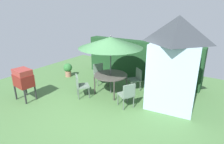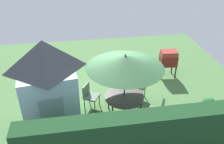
{
  "view_description": "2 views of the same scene",
  "coord_description": "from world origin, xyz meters",
  "px_view_note": "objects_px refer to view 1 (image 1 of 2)",
  "views": [
    {
      "loc": [
        3.63,
        -4.38,
        3.31
      ],
      "look_at": [
        0.04,
        1.03,
        1.04
      ],
      "focal_mm": 29.79,
      "sensor_mm": 36.0,
      "label": 1
    },
    {
      "loc": [
        1.21,
        7.69,
        5.54
      ],
      "look_at": [
        0.06,
        0.47,
        1.25
      ],
      "focal_mm": 39.06,
      "sensor_mm": 36.0,
      "label": 2
    }
  ],
  "objects_px": {
    "bbq_grill": "(23,78)",
    "chair_toward_hedge": "(81,84)",
    "patio_table": "(111,76)",
    "chair_toward_house": "(127,94)",
    "garden_shed": "(174,62)",
    "potted_plant_by_shed": "(68,69)",
    "patio_umbrella": "(111,42)",
    "chair_near_shed": "(136,78)",
    "chair_far_side": "(99,72)"
  },
  "relations": [
    {
      "from": "bbq_grill",
      "to": "chair_toward_hedge",
      "type": "bearing_deg",
      "value": 39.46
    },
    {
      "from": "patio_table",
      "to": "chair_toward_house",
      "type": "xyz_separation_m",
      "value": [
        1.11,
        -0.64,
        -0.21
      ]
    },
    {
      "from": "bbq_grill",
      "to": "chair_toward_hedge",
      "type": "relative_size",
      "value": 1.33
    },
    {
      "from": "garden_shed",
      "to": "potted_plant_by_shed",
      "type": "relative_size",
      "value": 4.55
    },
    {
      "from": "garden_shed",
      "to": "potted_plant_by_shed",
      "type": "xyz_separation_m",
      "value": [
        -5.15,
        0.03,
        -1.19
      ]
    },
    {
      "from": "patio_umbrella",
      "to": "garden_shed",
      "type": "bearing_deg",
      "value": 9.24
    },
    {
      "from": "chair_near_shed",
      "to": "potted_plant_by_shed",
      "type": "xyz_separation_m",
      "value": [
        -3.53,
        -0.46,
        -0.13
      ]
    },
    {
      "from": "garden_shed",
      "to": "bbq_grill",
      "type": "xyz_separation_m",
      "value": [
        -4.66,
        -2.61,
        -0.73
      ]
    },
    {
      "from": "patio_umbrella",
      "to": "potted_plant_by_shed",
      "type": "distance_m",
      "value": 3.34
    },
    {
      "from": "patio_umbrella",
      "to": "chair_near_shed",
      "type": "bearing_deg",
      "value": 51.91
    },
    {
      "from": "garden_shed",
      "to": "patio_table",
      "type": "xyz_separation_m",
      "value": [
        -2.3,
        -0.37,
        -0.84
      ]
    },
    {
      "from": "chair_far_side",
      "to": "potted_plant_by_shed",
      "type": "distance_m",
      "value": 1.85
    },
    {
      "from": "chair_toward_hedge",
      "to": "chair_toward_house",
      "type": "distance_m",
      "value": 1.9
    },
    {
      "from": "chair_toward_house",
      "to": "chair_near_shed",
      "type": "bearing_deg",
      "value": 105.85
    },
    {
      "from": "garden_shed",
      "to": "patio_table",
      "type": "height_order",
      "value": "garden_shed"
    },
    {
      "from": "garden_shed",
      "to": "chair_toward_hedge",
      "type": "distance_m",
      "value": 3.5
    },
    {
      "from": "chair_toward_house",
      "to": "garden_shed",
      "type": "bearing_deg",
      "value": 40.46
    },
    {
      "from": "garden_shed",
      "to": "chair_toward_hedge",
      "type": "bearing_deg",
      "value": -157.04
    },
    {
      "from": "garden_shed",
      "to": "patio_umbrella",
      "type": "bearing_deg",
      "value": -170.76
    },
    {
      "from": "patio_umbrella",
      "to": "bbq_grill",
      "type": "height_order",
      "value": "patio_umbrella"
    },
    {
      "from": "patio_table",
      "to": "chair_near_shed",
      "type": "distance_m",
      "value": 1.12
    },
    {
      "from": "patio_table",
      "to": "chair_toward_house",
      "type": "height_order",
      "value": "chair_toward_house"
    },
    {
      "from": "chair_near_shed",
      "to": "garden_shed",
      "type": "bearing_deg",
      "value": -16.94
    },
    {
      "from": "chair_toward_house",
      "to": "potted_plant_by_shed",
      "type": "relative_size",
      "value": 1.33
    },
    {
      "from": "garden_shed",
      "to": "chair_toward_hedge",
      "type": "relative_size",
      "value": 3.43
    },
    {
      "from": "patio_table",
      "to": "bbq_grill",
      "type": "xyz_separation_m",
      "value": [
        -2.36,
        -2.23,
        0.11
      ]
    },
    {
      "from": "bbq_grill",
      "to": "chair_near_shed",
      "type": "relative_size",
      "value": 1.33
    },
    {
      "from": "patio_table",
      "to": "bbq_grill",
      "type": "height_order",
      "value": "bbq_grill"
    },
    {
      "from": "patio_table",
      "to": "chair_far_side",
      "type": "height_order",
      "value": "chair_far_side"
    },
    {
      "from": "chair_toward_house",
      "to": "patio_umbrella",
      "type": "bearing_deg",
      "value": 149.91
    },
    {
      "from": "potted_plant_by_shed",
      "to": "chair_near_shed",
      "type": "bearing_deg",
      "value": 7.48
    },
    {
      "from": "chair_near_shed",
      "to": "chair_far_side",
      "type": "relative_size",
      "value": 1.0
    },
    {
      "from": "patio_table",
      "to": "chair_near_shed",
      "type": "bearing_deg",
      "value": 51.91
    },
    {
      "from": "patio_table",
      "to": "patio_umbrella",
      "type": "distance_m",
      "value": 1.34
    },
    {
      "from": "garden_shed",
      "to": "potted_plant_by_shed",
      "type": "bearing_deg",
      "value": 179.67
    },
    {
      "from": "chair_toward_hedge",
      "to": "patio_table",
      "type": "bearing_deg",
      "value": 50.29
    },
    {
      "from": "patio_table",
      "to": "bbq_grill",
      "type": "relative_size",
      "value": 1.09
    },
    {
      "from": "patio_umbrella",
      "to": "chair_far_side",
      "type": "relative_size",
      "value": 2.69
    },
    {
      "from": "patio_table",
      "to": "potted_plant_by_shed",
      "type": "relative_size",
      "value": 1.94
    },
    {
      "from": "garden_shed",
      "to": "chair_far_side",
      "type": "height_order",
      "value": "garden_shed"
    },
    {
      "from": "bbq_grill",
      "to": "chair_near_shed",
      "type": "xyz_separation_m",
      "value": [
        3.04,
        3.1,
        -0.33
      ]
    },
    {
      "from": "patio_umbrella",
      "to": "patio_table",
      "type": "bearing_deg",
      "value": 0.0
    },
    {
      "from": "chair_toward_hedge",
      "to": "potted_plant_by_shed",
      "type": "relative_size",
      "value": 1.33
    },
    {
      "from": "chair_near_shed",
      "to": "patio_umbrella",
      "type": "bearing_deg",
      "value": -128.09
    },
    {
      "from": "garden_shed",
      "to": "patio_umbrella",
      "type": "height_order",
      "value": "garden_shed"
    },
    {
      "from": "chair_toward_hedge",
      "to": "potted_plant_by_shed",
      "type": "height_order",
      "value": "chair_toward_hedge"
    },
    {
      "from": "patio_table",
      "to": "patio_umbrella",
      "type": "relative_size",
      "value": 0.54
    },
    {
      "from": "patio_umbrella",
      "to": "chair_far_side",
      "type": "distance_m",
      "value": 1.94
    },
    {
      "from": "garden_shed",
      "to": "patio_umbrella",
      "type": "xyz_separation_m",
      "value": [
        -2.3,
        -0.37,
        0.5
      ]
    },
    {
      "from": "patio_table",
      "to": "potted_plant_by_shed",
      "type": "distance_m",
      "value": 2.9
    }
  ]
}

